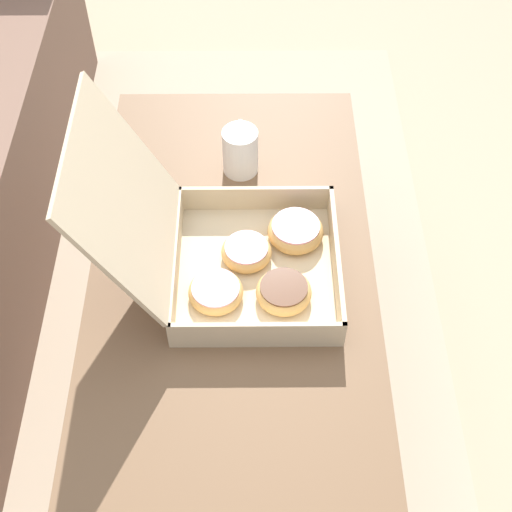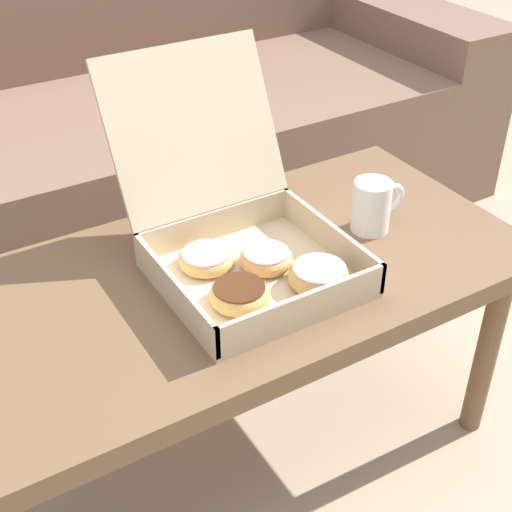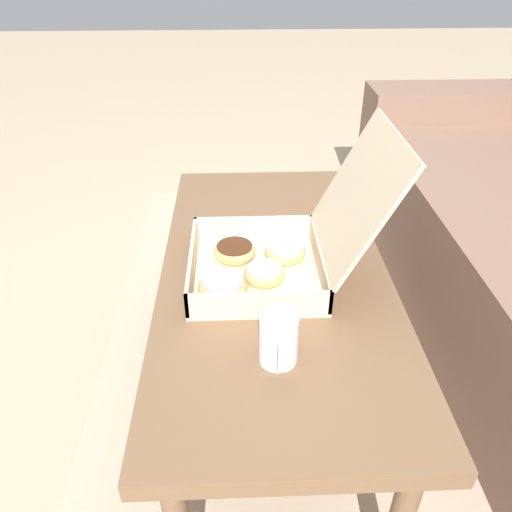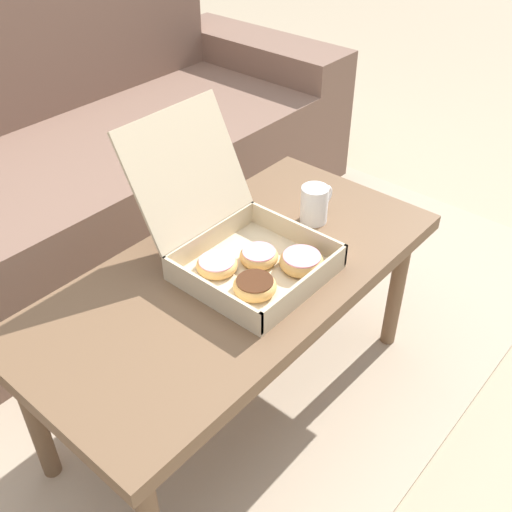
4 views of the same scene
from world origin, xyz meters
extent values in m
plane|color=tan|center=(0.00, 0.00, 0.00)|extent=(12.00, 12.00, 0.00)
cube|color=tan|center=(0.00, 0.30, 0.01)|extent=(2.65, 1.88, 0.01)
cube|color=#7A5B4C|center=(-1.14, 0.77, 0.28)|extent=(0.24, 0.83, 0.56)
cube|color=brown|center=(0.00, -0.13, 0.45)|extent=(1.06, 0.52, 0.04)
cylinder|color=brown|center=(-0.47, -0.33, 0.21)|extent=(0.04, 0.04, 0.43)
cylinder|color=brown|center=(-0.47, 0.06, 0.21)|extent=(0.04, 0.04, 0.43)
cube|color=beige|center=(0.03, -0.18, 0.47)|extent=(0.31, 0.29, 0.01)
cube|color=beige|center=(0.03, -0.32, 0.50)|extent=(0.31, 0.01, 0.06)
cube|color=beige|center=(0.03, -0.04, 0.50)|extent=(0.31, 0.01, 0.06)
cube|color=beige|center=(-0.13, -0.18, 0.50)|extent=(0.01, 0.29, 0.06)
cube|color=beige|center=(0.18, -0.18, 0.50)|extent=(0.01, 0.29, 0.06)
cube|color=beige|center=(0.03, 0.03, 0.66)|extent=(0.31, 0.14, 0.27)
torus|color=tan|center=(0.06, -0.16, 0.49)|extent=(0.09, 0.09, 0.03)
cylinder|color=pink|center=(0.06, -0.16, 0.50)|extent=(0.08, 0.08, 0.01)
torus|color=tan|center=(0.10, -0.25, 0.49)|extent=(0.10, 0.10, 0.03)
cylinder|color=pink|center=(0.10, -0.25, 0.50)|extent=(0.09, 0.09, 0.02)
torus|color=tan|center=(-0.03, -0.23, 0.49)|extent=(0.10, 0.10, 0.03)
cylinder|color=#472614|center=(-0.03, -0.23, 0.50)|extent=(0.08, 0.08, 0.01)
torus|color=tan|center=(-0.03, -0.11, 0.49)|extent=(0.10, 0.10, 0.03)
cylinder|color=pink|center=(-0.03, -0.11, 0.50)|extent=(0.08, 0.08, 0.01)
cylinder|color=white|center=(0.29, -0.15, 0.52)|extent=(0.07, 0.07, 0.10)
torus|color=white|center=(0.34, -0.15, 0.52)|extent=(0.06, 0.01, 0.06)
camera|label=1|loc=(-0.75, -0.17, 1.50)|focal=50.00mm
camera|label=2|loc=(-0.47, -1.01, 1.18)|focal=50.00mm
camera|label=3|loc=(0.94, -0.21, 1.13)|focal=35.00mm
camera|label=4|loc=(-0.80, -0.89, 1.34)|focal=42.00mm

